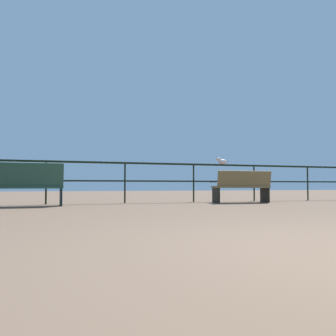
# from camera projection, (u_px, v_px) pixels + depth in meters

# --- Properties ---
(pier_railing) EXTENTS (23.76, 0.05, 1.08)m
(pier_railing) POSITION_uv_depth(u_px,v_px,m) (125.00, 173.00, 9.75)
(pier_railing) COLOR black
(pier_railing) RESTS_ON ground_plane
(bench_near_left) EXTENTS (1.71, 0.68, 0.96)m
(bench_near_left) POSITION_uv_depth(u_px,v_px,m) (23.00, 183.00, 8.04)
(bench_near_left) COLOR #264738
(bench_near_left) RESTS_ON ground_plane
(bench_near_right) EXTENTS (1.56, 0.80, 0.85)m
(bench_near_right) POSITION_uv_depth(u_px,v_px,m) (242.00, 185.00, 9.90)
(bench_near_right) COLOR brown
(bench_near_right) RESTS_ON ground_plane
(seagull_on_rail) EXTENTS (0.42, 0.18, 0.20)m
(seagull_on_rail) POSITION_uv_depth(u_px,v_px,m) (222.00, 161.00, 10.74)
(seagull_on_rail) COLOR silver
(seagull_on_rail) RESTS_ON pier_railing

